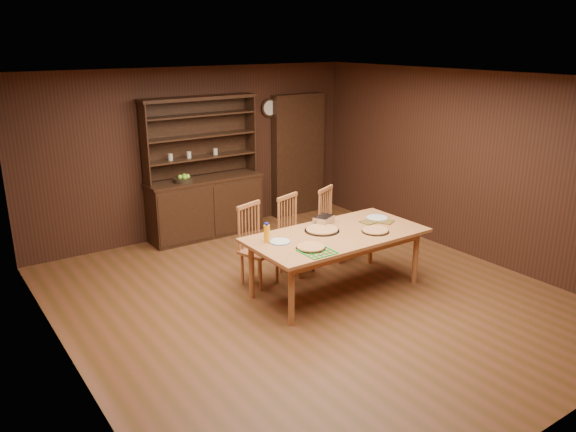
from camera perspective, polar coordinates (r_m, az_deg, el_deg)
floor at (r=6.88m, az=2.25°, el=-8.28°), size 6.00×6.00×0.00m
room_shell at (r=6.35m, az=2.42°, el=4.61°), size 6.00×6.00×6.00m
china_hutch at (r=8.88m, az=-8.45°, el=1.71°), size 1.84×0.52×2.17m
doorway at (r=9.85m, az=1.02°, el=6.21°), size 1.00×0.18×2.10m
wall_clock at (r=9.45m, az=-1.91°, el=10.94°), size 0.30×0.05×0.30m
dining_table at (r=6.83m, az=4.95°, el=-2.32°), size 2.18×1.09×0.75m
chair_left at (r=7.11m, az=-3.39°, el=-2.61°), size 0.53×0.51×1.04m
chair_center at (r=7.44m, az=0.52°, el=-1.61°), size 0.53×0.52×1.04m
chair_right at (r=7.93m, az=4.39°, el=-0.54°), size 0.55×0.54×1.02m
pizza_left at (r=6.31m, az=2.33°, el=-3.18°), size 0.34×0.34×0.04m
pizza_right at (r=6.92m, az=8.86°, el=-1.47°), size 0.34×0.34×0.04m
pizza_center at (r=6.88m, az=3.47°, el=-1.39°), size 0.43×0.43×0.04m
cooling_rack at (r=6.22m, az=2.99°, el=-3.61°), size 0.35×0.35×0.02m
plate_left at (r=6.50m, az=-0.83°, el=-2.61°), size 0.25×0.25×0.02m
plate_right at (r=7.44m, az=9.03°, el=-0.18°), size 0.29×0.29×0.02m
foil_dish at (r=7.14m, az=3.66°, el=-0.40°), size 0.31×0.27×0.10m
juice_bottle at (r=6.47m, az=-2.17°, el=-1.76°), size 0.07×0.07×0.24m
pot_holder_a at (r=7.31m, az=9.83°, el=-0.55°), size 0.26×0.26×0.01m
pot_holder_b at (r=7.25m, az=8.17°, el=-0.61°), size 0.19×0.19×0.01m
fruit_bowl at (r=8.57m, az=-10.55°, el=3.70°), size 0.30×0.30×0.12m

